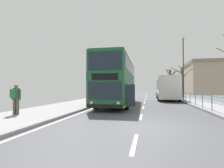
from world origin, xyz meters
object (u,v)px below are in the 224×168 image
object	(u,v)px
double_decker_bus_main	(118,81)
street_lamp_far_side	(183,64)
bare_tree_far_00	(183,81)
background_bus_far_lane	(166,88)
pedestrian_with_backpack	(16,97)
bare_tree_far_02	(170,81)
background_building_01	(205,78)

from	to	relation	value
double_decker_bus_main	street_lamp_far_side	world-z (taller)	street_lamp_far_side
bare_tree_far_00	background_bus_far_lane	bearing A→B (deg)	-123.59
pedestrian_with_backpack	street_lamp_far_side	world-z (taller)	street_lamp_far_side
street_lamp_far_side	pedestrian_with_backpack	bearing A→B (deg)	-127.74
bare_tree_far_02	background_building_01	bearing A→B (deg)	30.53
street_lamp_far_side	bare_tree_far_00	distance (m)	6.83
street_lamp_far_side	bare_tree_far_02	xyz separation A→B (m)	(0.58, 18.13, -1.56)
double_decker_bus_main	bare_tree_far_00	world-z (taller)	bare_tree_far_00
bare_tree_far_02	background_building_01	size ratio (longest dim) A/B	0.52
pedestrian_with_backpack	bare_tree_far_02	xyz separation A→B (m)	(12.27, 33.23, 2.04)
bare_tree_far_02	background_building_01	xyz separation A→B (m)	(8.83, 5.21, 0.88)
bare_tree_far_00	background_building_01	xyz separation A→B (m)	(8.35, 16.89, 1.33)
street_lamp_far_side	bare_tree_far_02	size ratio (longest dim) A/B	1.34
background_bus_far_lane	bare_tree_far_00	distance (m)	5.45
double_decker_bus_main	background_bus_far_lane	world-z (taller)	double_decker_bus_main
background_bus_far_lane	background_building_01	size ratio (longest dim) A/B	0.92
background_bus_far_lane	background_building_01	xyz separation A→B (m)	(11.31, 21.35, 2.38)
background_building_01	double_decker_bus_main	bearing A→B (deg)	-118.99
pedestrian_with_backpack	bare_tree_far_02	bearing A→B (deg)	69.74
bare_tree_far_00	bare_tree_far_02	xyz separation A→B (m)	(-0.48, 11.68, 0.45)
double_decker_bus_main	street_lamp_far_side	bearing A→B (deg)	43.13
bare_tree_far_00	street_lamp_far_side	bearing A→B (deg)	-99.39
pedestrian_with_backpack	bare_tree_far_00	distance (m)	25.08
bare_tree_far_00	double_decker_bus_main	bearing A→B (deg)	-122.22
double_decker_bus_main	bare_tree_far_02	xyz separation A→B (m)	(7.90, 24.98, 0.92)
double_decker_bus_main	bare_tree_far_02	world-z (taller)	bare_tree_far_02
bare_tree_far_00	background_building_01	world-z (taller)	background_building_01
street_lamp_far_side	background_building_01	world-z (taller)	street_lamp_far_side
background_bus_far_lane	background_building_01	world-z (taller)	background_building_01
pedestrian_with_backpack	background_bus_far_lane	bearing A→B (deg)	60.19
street_lamp_far_side	background_building_01	size ratio (longest dim) A/B	0.70
double_decker_bus_main	background_building_01	world-z (taller)	background_building_01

